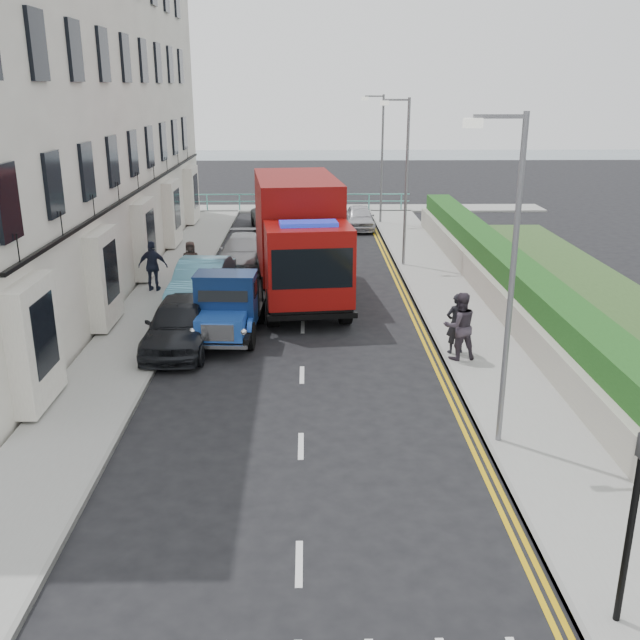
{
  "coord_description": "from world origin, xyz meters",
  "views": [
    {
      "loc": [
        0.16,
        -15.84,
        7.46
      ],
      "look_at": [
        0.5,
        2.51,
        1.4
      ],
      "focal_mm": 40.0,
      "sensor_mm": 36.0,
      "label": 1
    }
  ],
  "objects_px": {
    "lamp_mid": "(404,173)",
    "bedford_lorry": "(228,310)",
    "lamp_far": "(380,152)",
    "parked_car_front": "(180,324)",
    "red_lorry": "(299,236)",
    "pedestrian_east_near": "(456,323)",
    "lamp_near": "(507,267)"
  },
  "relations": [
    {
      "from": "pedestrian_east_near",
      "to": "lamp_near",
      "type": "bearing_deg",
      "value": 69.53
    },
    {
      "from": "lamp_near",
      "to": "lamp_far",
      "type": "relative_size",
      "value": 1.0
    },
    {
      "from": "lamp_near",
      "to": "bedford_lorry",
      "type": "height_order",
      "value": "lamp_near"
    },
    {
      "from": "parked_car_front",
      "to": "lamp_mid",
      "type": "bearing_deg",
      "value": 53.09
    },
    {
      "from": "lamp_near",
      "to": "parked_car_front",
      "type": "distance_m",
      "value": 10.43
    },
    {
      "from": "parked_car_front",
      "to": "pedestrian_east_near",
      "type": "distance_m",
      "value": 8.05
    },
    {
      "from": "bedford_lorry",
      "to": "red_lorry",
      "type": "bearing_deg",
      "value": 69.24
    },
    {
      "from": "lamp_far",
      "to": "red_lorry",
      "type": "bearing_deg",
      "value": -106.62
    },
    {
      "from": "lamp_mid",
      "to": "red_lorry",
      "type": "bearing_deg",
      "value": -134.07
    },
    {
      "from": "lamp_mid",
      "to": "lamp_near",
      "type": "bearing_deg",
      "value": -90.0
    },
    {
      "from": "lamp_far",
      "to": "pedestrian_east_near",
      "type": "distance_m",
      "value": 20.89
    },
    {
      "from": "lamp_mid",
      "to": "pedestrian_east_near",
      "type": "height_order",
      "value": "lamp_mid"
    },
    {
      "from": "lamp_mid",
      "to": "lamp_far",
      "type": "height_order",
      "value": "same"
    },
    {
      "from": "lamp_near",
      "to": "pedestrian_east_near",
      "type": "relative_size",
      "value": 3.96
    },
    {
      "from": "red_lorry",
      "to": "bedford_lorry",
      "type": "bearing_deg",
      "value": -120.07
    },
    {
      "from": "parked_car_front",
      "to": "lamp_far",
      "type": "bearing_deg",
      "value": 70.0
    },
    {
      "from": "lamp_near",
      "to": "pedestrian_east_near",
      "type": "xyz_separation_m",
      "value": [
        0.22,
        5.33,
        -2.99
      ]
    },
    {
      "from": "bedford_lorry",
      "to": "red_lorry",
      "type": "xyz_separation_m",
      "value": [
        2.12,
        4.76,
        1.3
      ]
    },
    {
      "from": "lamp_mid",
      "to": "pedestrian_east_near",
      "type": "distance_m",
      "value": 11.08
    },
    {
      "from": "lamp_far",
      "to": "bedford_lorry",
      "type": "distance_m",
      "value": 20.49
    },
    {
      "from": "bedford_lorry",
      "to": "parked_car_front",
      "type": "distance_m",
      "value": 1.49
    },
    {
      "from": "lamp_mid",
      "to": "bedford_lorry",
      "type": "bearing_deg",
      "value": -124.94
    },
    {
      "from": "red_lorry",
      "to": "parked_car_front",
      "type": "relative_size",
      "value": 1.87
    },
    {
      "from": "lamp_far",
      "to": "lamp_mid",
      "type": "bearing_deg",
      "value": -90.0
    },
    {
      "from": "bedford_lorry",
      "to": "lamp_far",
      "type": "bearing_deg",
      "value": 74.77
    },
    {
      "from": "lamp_far",
      "to": "pedestrian_east_near",
      "type": "bearing_deg",
      "value": -89.38
    },
    {
      "from": "lamp_mid",
      "to": "lamp_far",
      "type": "distance_m",
      "value": 10.0
    },
    {
      "from": "lamp_near",
      "to": "lamp_far",
      "type": "distance_m",
      "value": 26.0
    },
    {
      "from": "red_lorry",
      "to": "pedestrian_east_near",
      "type": "relative_size",
      "value": 4.78
    },
    {
      "from": "lamp_mid",
      "to": "parked_car_front",
      "type": "relative_size",
      "value": 1.55
    },
    {
      "from": "lamp_mid",
      "to": "bedford_lorry",
      "type": "relative_size",
      "value": 1.52
    },
    {
      "from": "lamp_far",
      "to": "red_lorry",
      "type": "distance_m",
      "value": 15.19
    }
  ]
}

